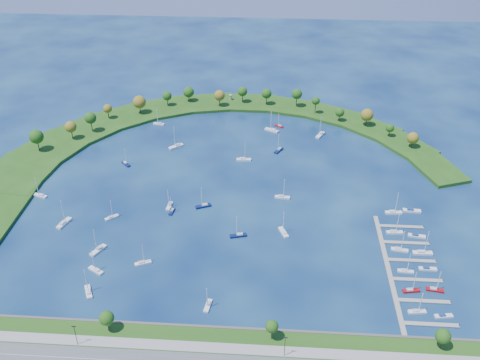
# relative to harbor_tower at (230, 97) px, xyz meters

# --- Properties ---
(ground) EXTENTS (700.00, 700.00, 0.00)m
(ground) POSITION_rel_harbor_tower_xyz_m (10.07, -120.62, -4.04)
(ground) COLOR #071843
(ground) RESTS_ON ground
(breakwater) EXTENTS (286.74, 247.64, 2.00)m
(breakwater) POSITION_rel_harbor_tower_xyz_m (-36.26, -71.91, -3.05)
(breakwater) COLOR #1E4A13
(breakwater) RESTS_ON ground
(breakwater_trees) EXTENTS (242.74, 90.19, 14.18)m
(breakwater_trees) POSITION_rel_harbor_tower_xyz_m (-10.38, -35.32, 6.35)
(breakwater_trees) COLOR #382314
(breakwater_trees) RESTS_ON breakwater
(harbor_tower) EXTENTS (2.60, 2.60, 3.96)m
(harbor_tower) POSITION_rel_harbor_tower_xyz_m (0.00, 0.00, 0.00)
(harbor_tower) COLOR gray
(harbor_tower) RESTS_ON breakwater
(dock_system) EXTENTS (24.28, 82.00, 1.60)m
(dock_system) POSITION_rel_harbor_tower_xyz_m (95.37, -181.62, -3.68)
(dock_system) COLOR gray
(dock_system) RESTS_ON ground
(moored_boat_0) EXTENTS (3.19, 7.74, 11.04)m
(moored_boat_0) POSITION_rel_harbor_tower_xyz_m (7.93, -210.56, -3.16)
(moored_boat_0) COLOR silver
(moored_boat_0) RESTS_ON ground
(moored_boat_1) EXTENTS (9.13, 2.89, 13.29)m
(moored_boat_1) POSITION_rel_harbor_tower_xyz_m (15.36, -86.48, -3.09)
(moored_boat_1) COLOR silver
(moored_boat_1) RESTS_ON ground
(moored_boat_2) EXTENTS (8.15, 6.13, 11.96)m
(moored_boat_2) POSITION_rel_harbor_tower_xyz_m (-45.95, -192.16, -3.13)
(moored_boat_2) COLOR silver
(moored_boat_2) RESTS_ON ground
(moored_boat_3) EXTENTS (9.37, 8.44, 14.52)m
(moored_boat_3) POSITION_rel_harbor_tower_xyz_m (-28.93, -72.73, -3.05)
(moored_boat_3) COLOR silver
(moored_boat_3) RESTS_ON ground
(moored_boat_4) EXTENTS (6.72, 6.95, 11.10)m
(moored_boat_4) POSITION_rel_harbor_tower_xyz_m (-55.90, -96.49, -3.15)
(moored_boat_4) COLOR #0B1645
(moored_boat_4) RESTS_ON ground
(moored_boat_5) EXTENTS (8.05, 3.50, 11.46)m
(moored_boat_5) POSITION_rel_harbor_tower_xyz_m (-46.53, -41.06, -3.14)
(moored_boat_5) COLOR silver
(moored_boat_5) RESTS_ON ground
(moored_boat_6) EXTENTS (2.87, 7.79, 11.21)m
(moored_boat_6) POSITION_rel_harbor_tower_xyz_m (-21.49, -138.87, -3.15)
(moored_boat_6) COLOR silver
(moored_boat_6) RESTS_ON ground
(moored_boat_7) EXTENTS (8.77, 4.75, 12.41)m
(moored_boat_7) POSITION_rel_harbor_tower_xyz_m (-94.85, -133.99, -3.12)
(moored_boat_7) COLOR silver
(moored_boat_7) RESTS_ON ground
(moored_boat_8) EXTENTS (8.76, 5.42, 12.48)m
(moored_boat_8) POSITION_rel_harbor_tower_xyz_m (-3.19, -137.77, -3.12)
(moored_boat_8) COLOR #0B1645
(moored_boat_8) RESTS_ON ground
(moored_boat_9) EXTENTS (6.11, 8.45, 12.30)m
(moored_boat_9) POSITION_rel_harbor_tower_xyz_m (36.88, -73.22, -3.12)
(moored_boat_9) COLOR #0B1645
(moored_boat_9) RESTS_ON ground
(moored_boat_10) EXTENTS (8.45, 2.86, 12.22)m
(moored_boat_10) POSITION_rel_harbor_tower_xyz_m (39.19, -126.35, -3.12)
(moored_boat_10) COLOR silver
(moored_boat_10) RESTS_ON ground
(moored_boat_11) EXTENTS (5.80, 8.77, 12.59)m
(moored_boat_11) POSITION_rel_harbor_tower_xyz_m (-45.10, -206.06, -3.11)
(moored_boat_11) COLOR silver
(moored_boat_11) RESTS_ON ground
(moored_boat_12) EXTENTS (8.70, 4.48, 12.32)m
(moored_boat_12) POSITION_rel_harbor_tower_xyz_m (17.37, -162.01, -3.12)
(moored_boat_12) COLOR #0B1645
(moored_boat_12) RESTS_ON ground
(moored_boat_13) EXTENTS (6.68, 9.42, 13.66)m
(moored_boat_13) POSITION_rel_harbor_tower_xyz_m (-48.97, -177.98, -3.08)
(moored_boat_13) COLOR silver
(moored_boat_13) RESTS_ON ground
(moored_boat_14) EXTENTS (6.51, 5.04, 9.61)m
(moored_boat_14) POSITION_rel_harbor_tower_xyz_m (36.88, -38.60, -3.19)
(moored_boat_14) COLOR maroon
(moored_boat_14) RESTS_ON ground
(moored_boat_15) EXTENTS (2.68, 6.68, 9.54)m
(moored_boat_15) POSITION_rel_harbor_tower_xyz_m (-19.29, -143.70, -3.19)
(moored_boat_15) COLOR #0B1645
(moored_boat_15) RESTS_ON ground
(moored_boat_16) EXTENTS (5.74, 10.14, 14.38)m
(moored_boat_16) POSITION_rel_harbor_tower_xyz_m (-72.86, -158.02, -3.05)
(moored_boat_16) COLOR silver
(moored_boat_16) RESTS_ON ground
(moored_boat_17) EXTENTS (9.94, 7.16, 14.46)m
(moored_boat_17) POSITION_rel_harbor_tower_xyz_m (31.98, -45.61, -3.05)
(moored_boat_17) COLOR silver
(moored_boat_17) RESTS_ON ground
(moored_boat_18) EXTENTS (6.86, 9.88, 14.28)m
(moored_boat_18) POSITION_rel_harbor_tower_xyz_m (64.41, -50.31, -3.06)
(moored_boat_18) COLOR silver
(moored_boat_18) RESTS_ON ground
(moored_boat_19) EXTENTS (7.99, 5.05, 11.40)m
(moored_boat_19) POSITION_rel_harbor_tower_xyz_m (-25.59, -185.63, -3.15)
(moored_boat_19) COLOR silver
(moored_boat_19) RESTS_ON ground
(moored_boat_20) EXTENTS (6.98, 6.39, 10.89)m
(moored_boat_20) POSITION_rel_harbor_tower_xyz_m (-49.77, -151.28, -3.16)
(moored_boat_20) COLOR silver
(moored_boat_20) RESTS_ON ground
(moored_boat_21) EXTENTS (5.57, 8.94, 12.75)m
(moored_boat_21) POSITION_rel_harbor_tower_xyz_m (39.90, -157.99, -3.11)
(moored_boat_21) COLOR silver
(moored_boat_21) RESTS_ON ground
(docked_boat_0) EXTENTS (7.75, 3.00, 11.10)m
(docked_boat_0) POSITION_rel_harbor_tower_xyz_m (95.60, -208.11, -3.15)
(docked_boat_0) COLOR silver
(docked_boat_0) RESTS_ON ground
(docked_boat_1) EXTENTS (7.80, 3.20, 1.55)m
(docked_boat_1) POSITION_rel_harbor_tower_xyz_m (106.06, -209.85, -3.47)
(docked_boat_1) COLOR silver
(docked_boat_1) RESTS_ON ground
(docked_boat_2) EXTENTS (7.84, 3.37, 11.16)m
(docked_boat_2) POSITION_rel_harbor_tower_xyz_m (95.60, -195.60, -3.15)
(docked_boat_2) COLOR maroon
(docked_boat_2) RESTS_ON ground
(docked_boat_3) EXTENTS (7.83, 3.28, 11.16)m
(docked_boat_3) POSITION_rel_harbor_tower_xyz_m (106.10, -194.37, -3.15)
(docked_boat_3) COLOR maroon
(docked_boat_3) RESTS_ON ground
(docked_boat_4) EXTENTS (7.44, 2.64, 10.73)m
(docked_boat_4) POSITION_rel_harbor_tower_xyz_m (95.60, -183.01, -3.16)
(docked_boat_4) COLOR silver
(docked_boat_4) RESTS_ON ground
(docked_boat_5) EXTENTS (8.11, 2.30, 1.65)m
(docked_boat_5) POSITION_rel_harbor_tower_xyz_m (106.05, -180.73, -3.43)
(docked_boat_5) COLOR silver
(docked_boat_5) RESTS_ON ground
(docked_boat_6) EXTENTS (8.38, 3.57, 11.93)m
(docked_boat_6) POSITION_rel_harbor_tower_xyz_m (95.59, -167.78, -3.13)
(docked_boat_6) COLOR silver
(docked_boat_6) RESTS_ON ground
(docked_boat_7) EXTENTS (9.35, 2.79, 13.67)m
(docked_boat_7) POSITION_rel_harbor_tower_xyz_m (106.07, -169.50, -3.08)
(docked_boat_7) COLOR silver
(docked_boat_7) RESTS_ON ground
(docked_boat_8) EXTENTS (8.40, 2.91, 12.13)m
(docked_boat_8) POSITION_rel_harbor_tower_xyz_m (95.59, -154.10, -3.13)
(docked_boat_8) COLOR silver
(docked_boat_8) RESTS_ON ground
(docked_boat_9) EXTENTS (8.81, 3.67, 1.74)m
(docked_boat_9) POSITION_rel_harbor_tower_xyz_m (106.04, -156.34, -3.40)
(docked_boat_9) COLOR silver
(docked_boat_9) RESTS_ON ground
(docked_boat_10) EXTENTS (8.98, 3.10, 12.97)m
(docked_boat_10) POSITION_rel_harbor_tower_xyz_m (97.98, -136.93, -3.10)
(docked_boat_10) COLOR silver
(docked_boat_10) RESTS_ON ground
(docked_boat_11) EXTENTS (9.50, 3.26, 1.91)m
(docked_boat_11) POSITION_rel_harbor_tower_xyz_m (107.93, -134.59, -3.34)
(docked_boat_11) COLOR silver
(docked_boat_11) RESTS_ON ground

